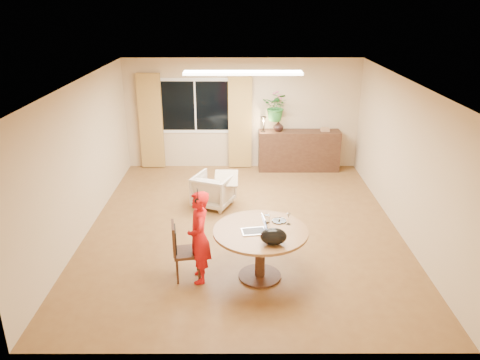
# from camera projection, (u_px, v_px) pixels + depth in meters

# --- Properties ---
(floor) EXTENTS (6.50, 6.50, 0.00)m
(floor) POSITION_uv_depth(u_px,v_px,m) (243.00, 226.00, 8.47)
(floor) COLOR brown
(floor) RESTS_ON ground
(ceiling) EXTENTS (6.50, 6.50, 0.00)m
(ceiling) POSITION_uv_depth(u_px,v_px,m) (243.00, 82.00, 7.52)
(ceiling) COLOR white
(ceiling) RESTS_ON wall_back
(wall_back) EXTENTS (5.50, 0.00, 5.50)m
(wall_back) POSITION_uv_depth(u_px,v_px,m) (242.00, 114.00, 11.02)
(wall_back) COLOR tan
(wall_back) RESTS_ON floor
(wall_left) EXTENTS (0.00, 6.50, 6.50)m
(wall_left) POSITION_uv_depth(u_px,v_px,m) (83.00, 158.00, 7.99)
(wall_left) COLOR tan
(wall_left) RESTS_ON floor
(wall_right) EXTENTS (0.00, 6.50, 6.50)m
(wall_right) POSITION_uv_depth(u_px,v_px,m) (404.00, 158.00, 8.00)
(wall_right) COLOR tan
(wall_right) RESTS_ON floor
(window) EXTENTS (1.70, 0.03, 1.30)m
(window) POSITION_uv_depth(u_px,v_px,m) (195.00, 106.00, 10.93)
(window) COLOR white
(window) RESTS_ON wall_back
(curtain_left) EXTENTS (0.55, 0.08, 2.25)m
(curtain_left) POSITION_uv_depth(u_px,v_px,m) (151.00, 122.00, 10.99)
(curtain_left) COLOR olive
(curtain_left) RESTS_ON wall_back
(curtain_right) EXTENTS (0.55, 0.08, 2.25)m
(curtain_right) POSITION_uv_depth(u_px,v_px,m) (240.00, 122.00, 10.99)
(curtain_right) COLOR olive
(curtain_right) RESTS_ON wall_back
(ceiling_panel) EXTENTS (2.20, 0.35, 0.05)m
(ceiling_panel) POSITION_uv_depth(u_px,v_px,m) (243.00, 73.00, 8.65)
(ceiling_panel) COLOR white
(ceiling_panel) RESTS_ON ceiling
(dining_table) EXTENTS (1.36, 1.36, 0.78)m
(dining_table) POSITION_uv_depth(u_px,v_px,m) (260.00, 240.00, 6.72)
(dining_table) COLOR brown
(dining_table) RESTS_ON floor
(dining_chair) EXTENTS (0.48, 0.45, 0.88)m
(dining_chair) POSITION_uv_depth(u_px,v_px,m) (187.00, 251.00, 6.78)
(dining_chair) COLOR #321A10
(dining_chair) RESTS_ON floor
(child) EXTENTS (0.54, 0.40, 1.39)m
(child) POSITION_uv_depth(u_px,v_px,m) (199.00, 237.00, 6.64)
(child) COLOR red
(child) RESTS_ON floor
(laptop) EXTENTS (0.40, 0.30, 0.24)m
(laptop) POSITION_uv_depth(u_px,v_px,m) (254.00, 224.00, 6.57)
(laptop) COLOR #B7B7BC
(laptop) RESTS_ON dining_table
(tumbler) EXTENTS (0.10, 0.10, 0.12)m
(tumbler) POSITION_uv_depth(u_px,v_px,m) (267.00, 219.00, 6.87)
(tumbler) COLOR white
(tumbler) RESTS_ON dining_table
(wine_glass) EXTENTS (0.08, 0.08, 0.18)m
(wine_glass) POSITION_uv_depth(u_px,v_px,m) (288.00, 219.00, 6.80)
(wine_glass) COLOR white
(wine_glass) RESTS_ON dining_table
(pot_lid) EXTENTS (0.26, 0.26, 0.03)m
(pot_lid) POSITION_uv_depth(u_px,v_px,m) (279.00, 220.00, 6.91)
(pot_lid) COLOR white
(pot_lid) RESTS_ON dining_table
(handbag) EXTENTS (0.40, 0.29, 0.24)m
(handbag) POSITION_uv_depth(u_px,v_px,m) (274.00, 237.00, 6.23)
(handbag) COLOR black
(handbag) RESTS_ON dining_table
(armchair) EXTENTS (0.92, 0.93, 0.65)m
(armchair) POSITION_uv_depth(u_px,v_px,m) (214.00, 190.00, 9.20)
(armchair) COLOR beige
(armchair) RESTS_ON floor
(throw) EXTENTS (0.46, 0.55, 0.03)m
(throw) POSITION_uv_depth(u_px,v_px,m) (226.00, 175.00, 9.05)
(throw) COLOR beige
(throw) RESTS_ON armchair
(sideboard) EXTENTS (1.90, 0.47, 0.95)m
(sideboard) POSITION_uv_depth(u_px,v_px,m) (299.00, 150.00, 11.10)
(sideboard) COLOR #321A10
(sideboard) RESTS_ON floor
(vase) EXTENTS (0.25, 0.25, 0.25)m
(vase) POSITION_uv_depth(u_px,v_px,m) (278.00, 126.00, 10.88)
(vase) COLOR black
(vase) RESTS_ON sideboard
(bouquet) EXTENTS (0.73, 0.68, 0.66)m
(bouquet) POSITION_uv_depth(u_px,v_px,m) (277.00, 107.00, 10.72)
(bouquet) COLOR #346024
(bouquet) RESTS_ON vase
(book_stack) EXTENTS (0.24, 0.20, 0.08)m
(book_stack) POSITION_uv_depth(u_px,v_px,m) (325.00, 129.00, 10.91)
(book_stack) COLOR #996F4D
(book_stack) RESTS_ON sideboard
(desk_lamp) EXTENTS (0.17, 0.17, 0.37)m
(desk_lamp) POSITION_uv_depth(u_px,v_px,m) (263.00, 124.00, 10.81)
(desk_lamp) COLOR black
(desk_lamp) RESTS_ON sideboard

